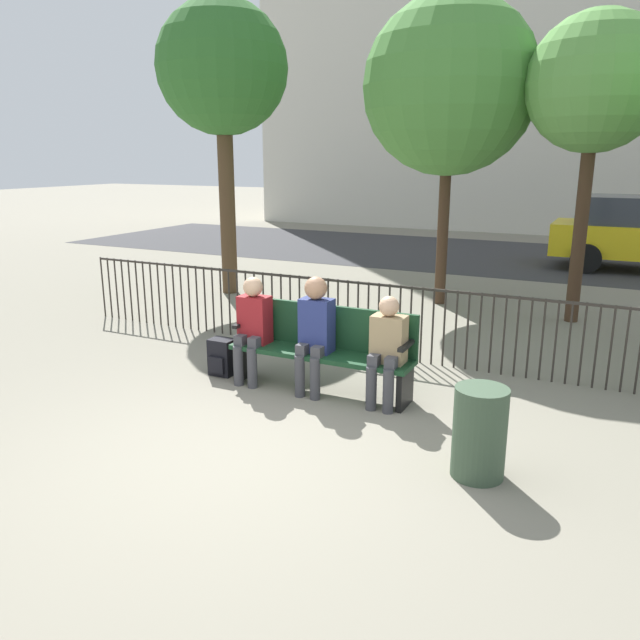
{
  "coord_description": "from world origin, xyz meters",
  "views": [
    {
      "loc": [
        2.8,
        -4.08,
        2.47
      ],
      "look_at": [
        0.0,
        1.6,
        0.8
      ],
      "focal_mm": 35.0,
      "sensor_mm": 36.0,
      "label": 1
    }
  ],
  "objects": [
    {
      "name": "ground_plane",
      "position": [
        0.0,
        0.0,
        0.0
      ],
      "size": [
        80.0,
        80.0,
        0.0
      ],
      "primitive_type": "plane",
      "color": "gray"
    },
    {
      "name": "park_bench",
      "position": [
        0.0,
        1.69,
        0.5
      ],
      "size": [
        2.03,
        0.45,
        0.92
      ],
      "color": "#14381E",
      "rests_on": "ground"
    },
    {
      "name": "seated_person_0",
      "position": [
        -0.81,
        1.55,
        0.67
      ],
      "size": [
        0.34,
        0.39,
        1.19
      ],
      "color": "#3D3D42",
      "rests_on": "ground"
    },
    {
      "name": "seated_person_1",
      "position": [
        -0.04,
        1.56,
        0.72
      ],
      "size": [
        0.34,
        0.39,
        1.26
      ],
      "color": "#3D3D42",
      "rests_on": "ground"
    },
    {
      "name": "seated_person_2",
      "position": [
        0.77,
        1.55,
        0.64
      ],
      "size": [
        0.34,
        0.39,
        1.14
      ],
      "color": "#3D3D42",
      "rests_on": "ground"
    },
    {
      "name": "backpack",
      "position": [
        -1.26,
        1.58,
        0.21
      ],
      "size": [
        0.28,
        0.25,
        0.43
      ],
      "color": "black",
      "rests_on": "ground"
    },
    {
      "name": "fence_railing",
      "position": [
        -0.02,
        3.02,
        0.56
      ],
      "size": [
        9.01,
        0.03,
        0.95
      ],
      "color": "#2D2823",
      "rests_on": "ground"
    },
    {
      "name": "tree_0",
      "position": [
        -3.75,
        5.42,
        3.88
      ],
      "size": [
        2.26,
        2.26,
        5.07
      ],
      "color": "#4C3823",
      "rests_on": "ground"
    },
    {
      "name": "tree_1",
      "position": [
        0.01,
        6.27,
        3.53
      ],
      "size": [
        2.79,
        2.79,
        4.94
      ],
      "color": "#422D1E",
      "rests_on": "ground"
    },
    {
      "name": "tree_3",
      "position": [
        2.17,
        5.99,
        3.44
      ],
      "size": [
        1.94,
        1.94,
        4.44
      ],
      "color": "#422D1E",
      "rests_on": "ground"
    },
    {
      "name": "street_surface",
      "position": [
        0.0,
        12.0,
        0.0
      ],
      "size": [
        24.0,
        6.0,
        0.01
      ],
      "color": "#333335",
      "rests_on": "ground"
    },
    {
      "name": "trash_bin",
      "position": [
        1.93,
        0.51,
        0.37
      ],
      "size": [
        0.42,
        0.42,
        0.74
      ],
      "color": "#384C38",
      "rests_on": "ground"
    }
  ]
}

